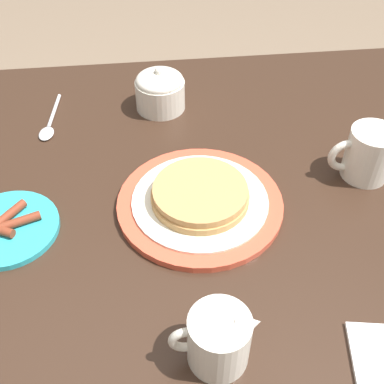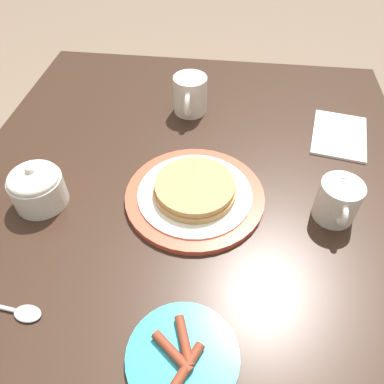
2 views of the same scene
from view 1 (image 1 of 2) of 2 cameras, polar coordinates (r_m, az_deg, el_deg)
dining_table at (r=0.89m, az=0.72°, el=-6.70°), size 1.12×0.93×0.74m
pancake_plate at (r=0.77m, az=1.31°, el=-0.89°), size 0.27×0.27×0.04m
side_plate_bacon at (r=0.79m, az=-21.04°, el=-3.96°), size 0.16×0.16×0.02m
coffee_mug at (r=0.86m, az=20.10°, el=4.31°), size 0.11×0.08×0.09m
creamer_pitcher at (r=0.59m, az=3.25°, el=-16.97°), size 0.11×0.08×0.09m
sugar_bowl at (r=0.98m, az=-3.81°, el=11.99°), size 0.10×0.10×0.09m
spoon at (r=0.98m, az=-16.57°, el=7.59°), size 0.03×0.15×0.01m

